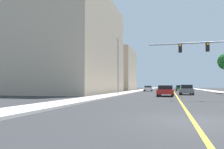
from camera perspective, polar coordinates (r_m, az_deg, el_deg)
The scene contains 13 objects.
ground at distance 51.17m, azimuth 15.81°, elevation -4.33°, with size 192.00×192.00×0.00m, color #2D2D30.
sidewalk_left at distance 51.74m, azimuth 6.26°, elevation -4.32°, with size 2.55×168.00×0.15m, color beige.
sidewalk_right at distance 52.02m, azimuth 25.31°, elevation -4.06°, with size 2.55×168.00×0.15m, color beige.
lane_marking_center at distance 51.17m, azimuth 15.81°, elevation -4.33°, with size 0.16×144.00×0.01m, color yellow.
building_left_near at distance 41.86m, azimuth -11.24°, elevation 7.10°, with size 15.96×23.60×17.21m, color tan.
building_left_far at distance 64.85m, azimuth -1.21°, elevation 1.16°, with size 15.34×14.79×11.94m, color tan.
street_lamp at distance 30.44m, azimuth 1.58°, elevation 3.03°, with size 0.56×0.28×7.90m.
car_green at distance 57.89m, azimuth 17.24°, elevation -3.38°, with size 1.92×4.14×1.45m.
car_white at distance 54.02m, azimuth 9.43°, elevation -3.57°, with size 2.08×4.57×1.33m.
car_blue at distance 43.48m, azimuth 18.56°, elevation -3.60°, with size 1.87×4.16×1.44m.
car_gray at distance 34.63m, azimuth 18.80°, elevation -3.74°, with size 1.89×4.24×1.49m.
car_red at distance 29.01m, azimuth 13.84°, elevation -4.11°, with size 2.11×4.65×1.40m.
car_yellow at distance 46.58m, azimuth 13.96°, elevation -3.59°, with size 1.84×3.90×1.41m.
Camera 1 is at (-0.87, -9.15, 1.38)m, focal length 35.01 mm.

